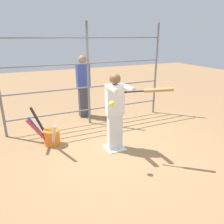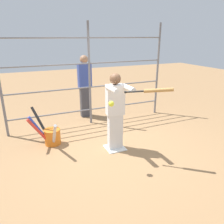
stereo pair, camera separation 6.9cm
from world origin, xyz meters
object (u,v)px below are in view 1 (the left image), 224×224
Objects in this scene: batter at (115,110)px; baseball_bat_swinging at (154,90)px; softball_in_flight at (112,104)px; bat_bucket at (50,136)px; bystander_behind_fence at (83,86)px.

batter is 0.99m from baseball_bat_swinging.
batter is at bearing -120.39° from softball_in_flight.
softball_in_flight is at bearing 122.26° from bat_bucket.
batter is 1.57m from bat_bucket.
bat_bucket is at bearing -57.74° from softball_in_flight.
batter is 0.80m from softball_in_flight.
batter is 2.35× the size of baseball_bat_swinging.
batter is 2.19m from bystander_behind_fence.
baseball_bat_swinging is 2.99m from bystander_behind_fence.
bat_bucket is (1.22, -0.75, -0.65)m from batter.
bystander_behind_fence is (-0.04, -2.19, 0.06)m from batter.
softball_in_flight is 0.05× the size of bystander_behind_fence.
batter reaches higher than baseball_bat_swinging.
softball_in_flight reaches higher than bat_bucket.
batter is 16.84× the size of softball_in_flight.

